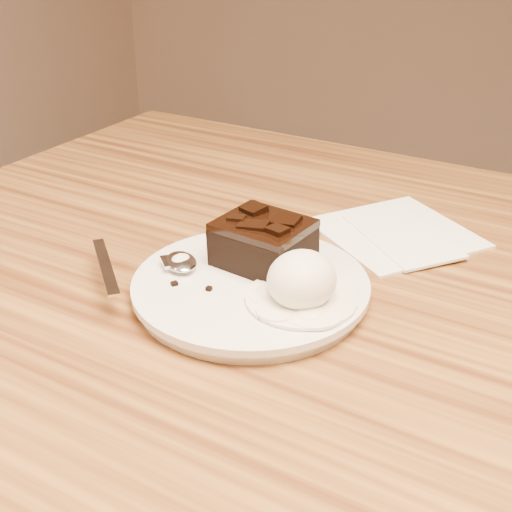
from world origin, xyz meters
The scene contains 10 objects.
plate centered at (-0.11, -0.06, 0.76)m, with size 0.22×0.22×0.02m, color silver.
brownie centered at (-0.12, -0.03, 0.79)m, with size 0.08×0.07×0.04m, color black.
ice_cream_scoop centered at (-0.06, -0.07, 0.79)m, with size 0.06×0.06×0.05m, color silver.
melt_puddle centered at (-0.06, -0.07, 0.77)m, with size 0.10×0.10×0.00m, color white.
spoon centered at (-0.18, -0.08, 0.77)m, with size 0.03×0.17×0.01m, color silver, non-canonical shape.
napkin centered at (-0.04, 0.14, 0.75)m, with size 0.15×0.15×0.01m, color white.
crumb_a centered at (-0.17, -0.11, 0.77)m, with size 0.01×0.01×0.00m, color black.
crumb_b centered at (-0.08, -0.09, 0.77)m, with size 0.01×0.01×0.00m, color black.
crumb_c centered at (-0.07, -0.11, 0.77)m, with size 0.01×0.00×0.00m, color black.
crumb_d centered at (-0.14, -0.10, 0.77)m, with size 0.01×0.01×0.00m, color black.
Camera 1 is at (0.17, -0.53, 1.08)m, focal length 46.85 mm.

